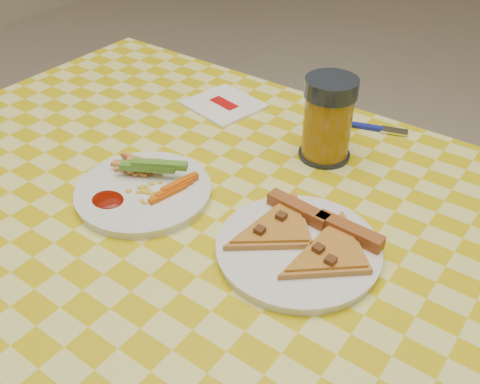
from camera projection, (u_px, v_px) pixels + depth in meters
name	position (u px, v px, depth m)	size (l,w,h in m)	color
table	(218.00, 256.00, 0.84)	(1.28, 0.88, 0.76)	silver
plate_left	(144.00, 193.00, 0.84)	(0.21, 0.21, 0.01)	white
plate_right	(298.00, 250.00, 0.73)	(0.22, 0.22, 0.01)	white
fries_veggies	(145.00, 178.00, 0.84)	(0.16, 0.15, 0.04)	gold
pizza_slices	(306.00, 237.00, 0.73)	(0.21, 0.20, 0.02)	gold
drink_glass	(328.00, 120.00, 0.89)	(0.09, 0.09, 0.14)	black
napkin	(224.00, 105.00, 1.08)	(0.16, 0.15, 0.01)	white
fork	(367.00, 127.00, 1.00)	(0.15, 0.06, 0.01)	navy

